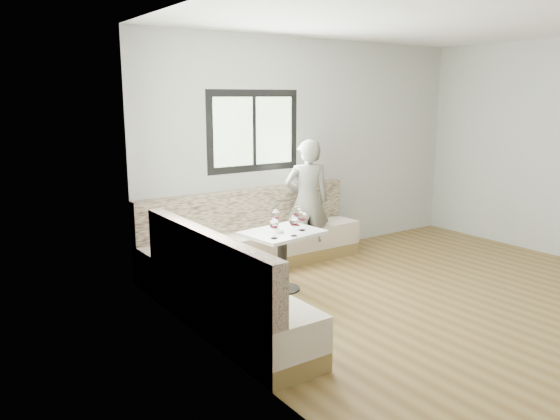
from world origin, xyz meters
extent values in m
cube|color=brown|center=(0.00, 0.00, 0.00)|extent=(5.00, 5.00, 0.01)
cube|color=white|center=(0.00, 0.00, 2.80)|extent=(5.00, 5.00, 0.01)
cube|color=#B7B7B2|center=(0.00, 2.50, 1.40)|extent=(5.00, 0.01, 2.80)
cube|color=#B7B7B2|center=(-2.50, 0.00, 1.40)|extent=(0.01, 5.00, 2.80)
cube|color=black|center=(-0.90, 2.49, 1.65)|extent=(1.30, 0.02, 1.00)
cube|color=black|center=(-2.49, 0.90, 1.65)|extent=(0.02, 1.30, 1.00)
cube|color=olive|center=(-1.05, 2.23, 0.08)|extent=(2.90, 0.55, 0.16)
cube|color=beige|center=(-1.05, 2.23, 0.30)|extent=(2.90, 0.55, 0.29)
cube|color=beige|center=(-1.05, 2.43, 0.70)|extent=(2.90, 0.14, 0.50)
cube|color=olive|center=(-2.23, 0.82, 0.08)|extent=(0.55, 2.25, 0.16)
cube|color=beige|center=(-2.23, 0.82, 0.30)|extent=(0.55, 2.25, 0.29)
cube|color=beige|center=(-2.43, 0.82, 0.70)|extent=(0.14, 2.25, 0.50)
cube|color=gold|center=(-2.21, 1.04, 0.51)|extent=(0.47, 0.47, 0.13)
cylinder|color=black|center=(-1.23, 1.41, 0.01)|extent=(0.39, 0.39, 0.02)
cylinder|color=black|center=(-1.23, 1.41, 0.31)|extent=(0.11, 0.11, 0.62)
cube|color=white|center=(-1.23, 1.41, 0.64)|extent=(0.87, 0.72, 0.04)
imported|color=slate|center=(-0.35, 2.12, 0.78)|extent=(0.67, 0.57, 1.55)
cylinder|color=white|center=(-1.28, 1.38, 0.67)|extent=(0.09, 0.09, 0.04)
sphere|color=black|center=(-1.27, 1.39, 0.68)|extent=(0.02, 0.02, 0.02)
sphere|color=black|center=(-1.29, 1.39, 0.68)|extent=(0.02, 0.02, 0.02)
sphere|color=black|center=(-1.28, 1.37, 0.68)|extent=(0.02, 0.02, 0.02)
cylinder|color=white|center=(-1.47, 1.21, 0.66)|extent=(0.07, 0.07, 0.01)
cylinder|color=white|center=(-1.47, 1.21, 0.71)|extent=(0.01, 0.01, 0.09)
ellipsoid|color=white|center=(-1.47, 1.21, 0.81)|extent=(0.10, 0.10, 0.12)
cylinder|color=#4E020C|center=(-1.47, 1.21, 0.78)|extent=(0.07, 0.07, 0.02)
cylinder|color=white|center=(-1.24, 1.18, 0.66)|extent=(0.07, 0.07, 0.01)
cylinder|color=white|center=(-1.24, 1.18, 0.71)|extent=(0.01, 0.01, 0.09)
ellipsoid|color=white|center=(-1.24, 1.18, 0.81)|extent=(0.10, 0.10, 0.12)
cylinder|color=#4E020C|center=(-1.24, 1.18, 0.78)|extent=(0.07, 0.07, 0.02)
cylinder|color=white|center=(-1.03, 1.32, 0.66)|extent=(0.07, 0.07, 0.01)
cylinder|color=white|center=(-1.03, 1.32, 0.71)|extent=(0.01, 0.01, 0.09)
ellipsoid|color=white|center=(-1.03, 1.32, 0.81)|extent=(0.10, 0.10, 0.12)
cylinder|color=#4E020C|center=(-1.03, 1.32, 0.78)|extent=(0.07, 0.07, 0.02)
cylinder|color=white|center=(-1.21, 1.55, 0.66)|extent=(0.07, 0.07, 0.01)
cylinder|color=white|center=(-1.21, 1.55, 0.71)|extent=(0.01, 0.01, 0.09)
ellipsoid|color=white|center=(-1.21, 1.55, 0.81)|extent=(0.10, 0.10, 0.12)
cylinder|color=#4E020C|center=(-1.21, 1.55, 0.78)|extent=(0.07, 0.07, 0.02)
cylinder|color=white|center=(-0.94, 1.54, 0.66)|extent=(0.07, 0.07, 0.01)
cylinder|color=white|center=(-0.94, 1.54, 0.71)|extent=(0.01, 0.01, 0.09)
ellipsoid|color=white|center=(-0.94, 1.54, 0.81)|extent=(0.10, 0.10, 0.12)
cylinder|color=#4E020C|center=(-0.94, 1.54, 0.78)|extent=(0.07, 0.07, 0.02)
camera|label=1|loc=(-4.46, -3.23, 2.07)|focal=35.00mm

